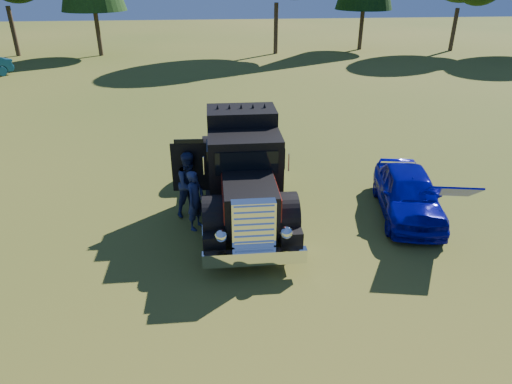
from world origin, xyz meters
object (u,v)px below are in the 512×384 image
at_px(spectator_near, 195,200).
at_px(spectator_far, 190,184).
at_px(diamond_t_truck, 244,173).
at_px(hotrod_coupe, 408,193).

distance_m(spectator_near, spectator_far, 0.89).
distance_m(diamond_t_truck, spectator_far, 1.62).
bearing_deg(hotrod_coupe, spectator_far, 174.21).
relative_size(spectator_near, spectator_far, 0.89).
relative_size(hotrod_coupe, spectator_far, 2.23).
xyz_separation_m(diamond_t_truck, spectator_near, (-1.43, -0.86, -0.40)).
bearing_deg(diamond_t_truck, hotrod_coupe, -7.57).
xyz_separation_m(hotrod_coupe, spectator_far, (-6.48, 0.66, 0.28)).
relative_size(diamond_t_truck, spectator_far, 3.60).
xyz_separation_m(diamond_t_truck, spectator_far, (-1.59, 0.01, -0.29)).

